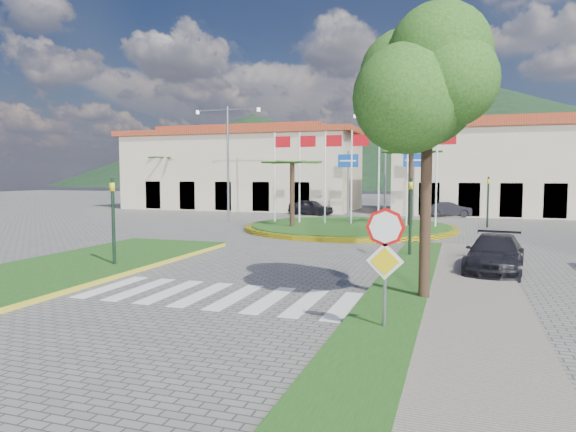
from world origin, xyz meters
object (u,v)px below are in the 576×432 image
(car_dark_b, at_px, (449,209))
(car_side_right, at_px, (495,254))
(stop_sign, at_px, (385,249))
(deciduous_tree, at_px, (428,101))
(car_dark_a, at_px, (311,207))
(roundabout_island, at_px, (349,227))
(white_van, at_px, (235,203))

(car_dark_b, bearing_deg, car_side_right, 172.45)
(stop_sign, bearing_deg, car_dark_b, 88.88)
(deciduous_tree, height_order, car_dark_a, deciduous_tree)
(car_dark_a, relative_size, car_dark_b, 1.03)
(car_dark_b, relative_size, car_side_right, 0.83)
(deciduous_tree, xyz_separation_m, car_dark_a, (-10.90, 27.33, -4.53))
(car_side_right, bearing_deg, car_dark_b, 101.73)
(roundabout_island, distance_m, white_van, 19.64)
(car_side_right, bearing_deg, stop_sign, -100.97)
(white_van, distance_m, car_dark_b, 19.55)
(car_dark_a, bearing_deg, roundabout_island, -141.93)
(car_dark_a, distance_m, car_side_right, 25.79)
(white_van, xyz_separation_m, car_side_right, (21.42, -25.86, 0.04))
(car_side_right, bearing_deg, car_dark_a, 126.99)
(roundabout_island, bearing_deg, car_side_right, -58.03)
(stop_sign, height_order, car_dark_b, stop_sign)
(roundabout_island, height_order, car_dark_a, roundabout_island)
(stop_sign, relative_size, white_van, 0.61)
(stop_sign, xyz_separation_m, deciduous_tree, (0.60, 3.04, 3.38))
(white_van, bearing_deg, roundabout_island, -150.79)
(car_dark_a, xyz_separation_m, car_side_right, (12.90, -22.33, -0.00))
(car_dark_b, xyz_separation_m, car_side_right, (1.98, -23.78, 0.04))
(car_side_right, bearing_deg, roundabout_island, 128.95)
(stop_sign, height_order, deciduous_tree, deciduous_tree)
(deciduous_tree, distance_m, white_van, 36.74)
(roundabout_island, xyz_separation_m, stop_sign, (4.90, -20.04, 1.61))
(roundabout_island, bearing_deg, car_dark_b, 64.90)
(stop_sign, distance_m, white_van, 38.78)
(car_dark_a, bearing_deg, white_van, 77.97)
(stop_sign, bearing_deg, car_dark_a, 108.74)
(car_dark_a, bearing_deg, car_side_right, -139.55)
(stop_sign, height_order, white_van, stop_sign)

